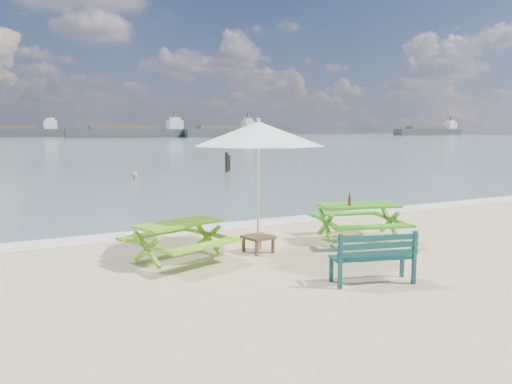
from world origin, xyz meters
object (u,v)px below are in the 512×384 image
park_bench (372,267)px  side_table (258,244)px  patio_umbrella (258,134)px  beer_bottle (349,201)px  picnic_table_left (179,243)px  picnic_table_right (358,223)px  swimmer (135,190)px

park_bench → side_table: size_ratio=2.26×
patio_umbrella → beer_bottle: (1.98, -0.12, -1.34)m
picnic_table_left → patio_umbrella: patio_umbrella is taller
park_bench → picnic_table_right: bearing=55.6°
picnic_table_right → side_table: picnic_table_right is taller
picnic_table_left → patio_umbrella: bearing=-1.0°
park_bench → side_table: bearing=105.6°
patio_umbrella → side_table: bearing=180.0°
park_bench → beer_bottle: (1.31, 2.26, 0.60)m
park_bench → swimmer: bearing=88.4°
patio_umbrella → beer_bottle: size_ratio=11.65×
picnic_table_left → swimmer: picnic_table_left is taller
picnic_table_right → side_table: size_ratio=3.69×
picnic_table_left → beer_bottle: beer_bottle is taller
patio_umbrella → swimmer: patio_umbrella is taller
side_table → swimmer: size_ratio=0.34×
picnic_table_left → side_table: 1.53m
park_bench → side_table: (-0.67, 2.38, -0.07)m
side_table → picnic_table_right: bearing=-2.1°
picnic_table_left → park_bench: (2.18, -2.41, -0.10)m
park_bench → patio_umbrella: size_ratio=0.45×
picnic_table_left → beer_bottle: size_ratio=8.13×
picnic_table_right → patio_umbrella: patio_umbrella is taller
picnic_table_right → park_bench: (-1.57, -2.30, -0.13)m
picnic_table_left → side_table: (1.52, -0.03, -0.17)m
swimmer → park_bench: bearing=-91.6°
picnic_table_left → side_table: bearing=-1.0°
side_table → swimmer: (1.14, 14.22, -0.65)m
side_table → patio_umbrella: bearing=0.0°
side_table → patio_umbrella: patio_umbrella is taller
park_bench → swimmer: size_ratio=0.77×
picnic_table_left → picnic_table_right: bearing=-1.7°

